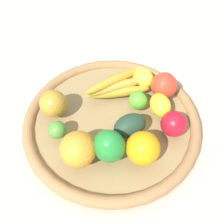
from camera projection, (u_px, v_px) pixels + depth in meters
ground_plane at (112, 125)px, 0.71m from camera, size 2.40×2.40×0.00m
basket at (112, 121)px, 0.69m from camera, size 0.47×0.47×0.04m
apple_2 at (174, 124)px, 0.62m from camera, size 0.08×0.08×0.06m
avocado at (130, 126)px, 0.63m from camera, size 0.09×0.10×0.06m
banana_bunch at (117, 86)px, 0.71m from camera, size 0.13×0.18×0.05m
lime_0 at (57, 130)px, 0.63m from camera, size 0.06×0.06×0.04m
apple_0 at (53, 104)px, 0.66m from camera, size 0.10×0.10×0.07m
lemon_1 at (160, 105)px, 0.67m from camera, size 0.08×0.07×0.05m
orange_0 at (78, 149)px, 0.57m from camera, size 0.09×0.09×0.08m
bell_pepper at (111, 146)px, 0.57m from camera, size 0.09×0.09×0.09m
apple_1 at (164, 85)px, 0.70m from camera, size 0.09×0.09×0.07m
lemon_0 at (143, 77)px, 0.73m from camera, size 0.09×0.09×0.05m
orange_1 at (143, 148)px, 0.57m from camera, size 0.10×0.10×0.08m
lime_1 at (138, 100)px, 0.68m from camera, size 0.06×0.06×0.05m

